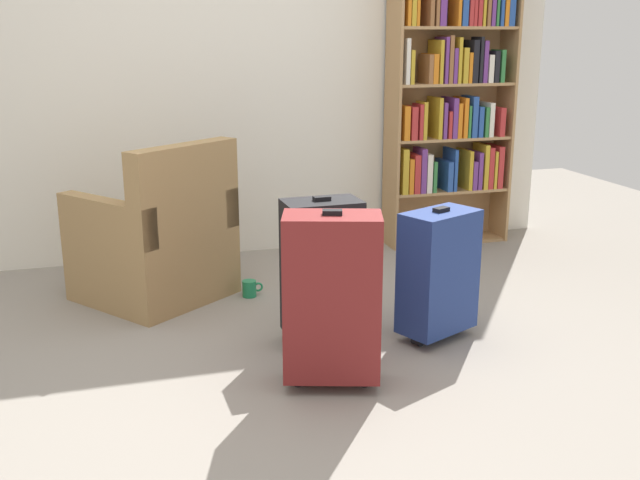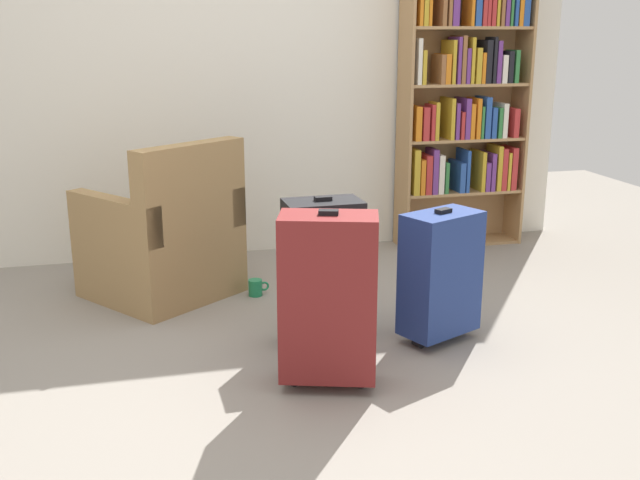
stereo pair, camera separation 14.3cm
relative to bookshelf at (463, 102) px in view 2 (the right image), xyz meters
The scene contains 8 objects.
ground_plane 2.62m from the bookshelf, 131.41° to the right, with size 8.35×8.35×0.00m, color gray.
back_wall 1.64m from the bookshelf, behind, with size 4.77×0.10×2.60m, color silver.
bookshelf is the anchor object (origin of this frame).
armchair 2.28m from the bookshelf, 163.30° to the right, with size 0.98×0.98×0.90m.
mug 2.00m from the bookshelf, 154.29° to the right, with size 0.12×0.08×0.10m.
suitcase_navy_blue 1.93m from the bookshelf, 116.81° to the right, with size 0.43×0.35×0.67m.
suitcase_dark_red 2.52m from the bookshelf, 126.81° to the right, with size 0.45×0.33×0.78m.
suitcase_black 2.11m from the bookshelf, 132.69° to the right, with size 0.37×0.23×0.73m.
Camera 2 is at (-0.60, -2.96, 1.47)m, focal length 41.67 mm.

